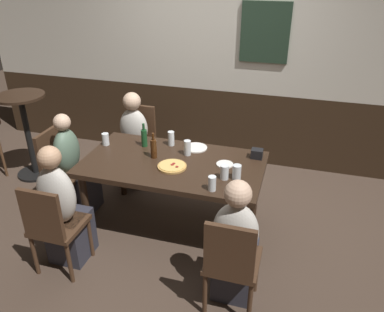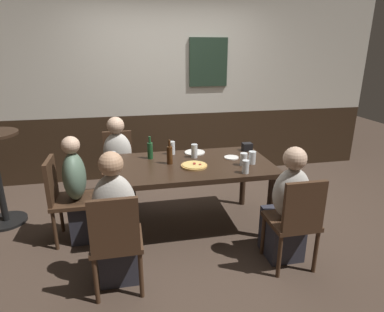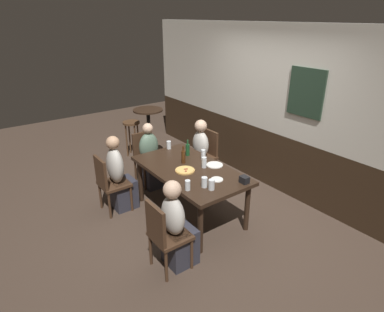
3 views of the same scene
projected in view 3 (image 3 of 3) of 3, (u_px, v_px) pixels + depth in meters
ground_plane at (190, 214)px, 4.80m from camera, size 12.00×12.00×0.00m
wall_back at (274, 110)px, 5.17m from camera, size 6.40×0.13×2.60m
dining_table at (190, 173)px, 4.53m from camera, size 1.71×0.95×0.74m
chair_right_near at (164, 233)px, 3.56m from camera, size 0.40×0.40×0.88m
chair_head_west at (146, 155)px, 5.54m from camera, size 0.40×0.40×0.88m
chair_left_near at (109, 181)px, 4.67m from camera, size 0.40×0.40×0.88m
chair_left_far at (206, 153)px, 5.64m from camera, size 0.40×0.40×0.88m
person_right_near at (177, 230)px, 3.66m from camera, size 0.34×0.37×1.10m
person_head_west at (151, 161)px, 5.43m from camera, size 0.37×0.34×1.10m
person_left_near at (120, 179)px, 4.76m from camera, size 0.34×0.37×1.16m
person_left_far at (198, 156)px, 5.56m from camera, size 0.34×0.37×1.11m
pizza at (185, 170)px, 4.42m from camera, size 0.27×0.27×0.03m
beer_glass_half at (203, 155)px, 4.76m from camera, size 0.07×0.07×0.15m
pint_glass_pale at (188, 186)px, 3.93m from camera, size 0.07×0.07×0.13m
pint_glass_amber at (169, 145)px, 5.14m from camera, size 0.07×0.07×0.13m
pint_glass_stout at (212, 185)px, 3.94m from camera, size 0.08×0.08×0.13m
beer_glass_tall at (204, 183)px, 4.00m from camera, size 0.07×0.07×0.13m
tumbler_short at (204, 163)px, 4.51m from camera, size 0.07×0.07×0.15m
beer_bottle_green at (188, 149)px, 4.88m from camera, size 0.06×0.06×0.25m
beer_bottle_brown at (183, 156)px, 4.63m from camera, size 0.06×0.06×0.26m
plate_white_large at (215, 165)px, 4.59m from camera, size 0.23×0.23×0.01m
plate_white_small at (217, 179)px, 4.19m from camera, size 0.16×0.16×0.01m
condiment_caddy at (244, 180)px, 4.10m from camera, size 0.11×0.09×0.09m
side_bar_table at (149, 131)px, 6.32m from camera, size 0.56×0.56×1.05m
bar_stool at (132, 129)px, 6.59m from camera, size 0.34×0.34×0.72m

